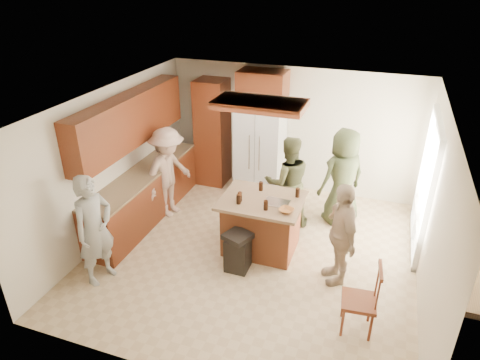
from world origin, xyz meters
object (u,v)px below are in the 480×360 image
(kitchen_island, at_px, (261,224))
(trash_bin, at_px, (238,251))
(person_behind_right, at_px, (343,177))
(spindle_chair, at_px, (360,301))
(refrigerator, at_px, (260,150))
(person_side_right, at_px, (341,234))
(person_front_left, at_px, (95,230))
(person_behind_left, at_px, (288,182))
(person_counter, at_px, (168,173))

(kitchen_island, relative_size, trash_bin, 2.03)
(person_behind_right, height_order, spindle_chair, person_behind_right)
(refrigerator, bearing_deg, person_side_right, -50.52)
(person_front_left, height_order, person_behind_left, person_front_left)
(person_front_left, xyz_separation_m, refrigerator, (1.39, 3.44, 0.05))
(person_counter, xyz_separation_m, spindle_chair, (3.59, -1.78, -0.39))
(person_behind_right, height_order, person_side_right, person_behind_right)
(person_counter, distance_m, trash_bin, 2.14)
(person_side_right, distance_m, kitchen_island, 1.36)
(person_behind_right, height_order, kitchen_island, person_behind_right)
(person_side_right, height_order, person_counter, person_counter)
(person_front_left, relative_size, spindle_chair, 1.70)
(person_behind_left, distance_m, person_behind_right, 0.98)
(person_behind_right, xyz_separation_m, spindle_chair, (0.59, -2.57, -0.43))
(person_behind_right, distance_m, trash_bin, 2.37)
(person_behind_left, distance_m, kitchen_island, 0.98)
(trash_bin, xyz_separation_m, spindle_chair, (1.85, -0.65, 0.13))
(person_counter, distance_m, kitchen_island, 2.02)
(person_counter, bearing_deg, spindle_chair, -104.19)
(person_behind_left, bearing_deg, trash_bin, 51.47)
(person_front_left, relative_size, person_behind_left, 1.02)
(person_behind_left, relative_size, person_counter, 0.98)
(person_counter, relative_size, kitchen_island, 1.32)
(person_front_left, relative_size, person_counter, 1.00)
(person_side_right, relative_size, kitchen_island, 1.24)
(person_front_left, distance_m, person_behind_left, 3.26)
(spindle_chair, bearing_deg, trash_bin, 160.81)
(person_behind_left, relative_size, spindle_chair, 1.67)
(person_front_left, bearing_deg, person_side_right, -56.01)
(person_front_left, bearing_deg, person_behind_right, -33.02)
(refrigerator, bearing_deg, person_counter, -131.92)
(person_front_left, height_order, trash_bin, person_front_left)
(kitchen_island, bearing_deg, person_counter, 164.91)
(trash_bin, bearing_deg, refrigerator, 99.79)
(person_front_left, height_order, refrigerator, refrigerator)
(person_behind_left, height_order, kitchen_island, person_behind_left)
(kitchen_island, bearing_deg, person_behind_left, 77.69)
(person_behind_right, distance_m, kitchen_island, 1.74)
(person_side_right, relative_size, spindle_chair, 1.59)
(person_front_left, relative_size, refrigerator, 0.94)
(person_behind_right, relative_size, refrigerator, 0.98)
(person_front_left, distance_m, person_behind_right, 4.18)
(refrigerator, height_order, kitchen_island, refrigerator)
(kitchen_island, xyz_separation_m, trash_bin, (-0.18, -0.62, -0.16))
(kitchen_island, height_order, spindle_chair, spindle_chair)
(person_behind_right, relative_size, kitchen_island, 1.37)
(person_behind_left, bearing_deg, person_counter, -14.29)
(person_behind_left, xyz_separation_m, person_behind_right, (0.88, 0.41, 0.05))
(person_counter, bearing_deg, person_behind_right, -63.03)
(person_side_right, xyz_separation_m, kitchen_island, (-1.27, 0.35, -0.32))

